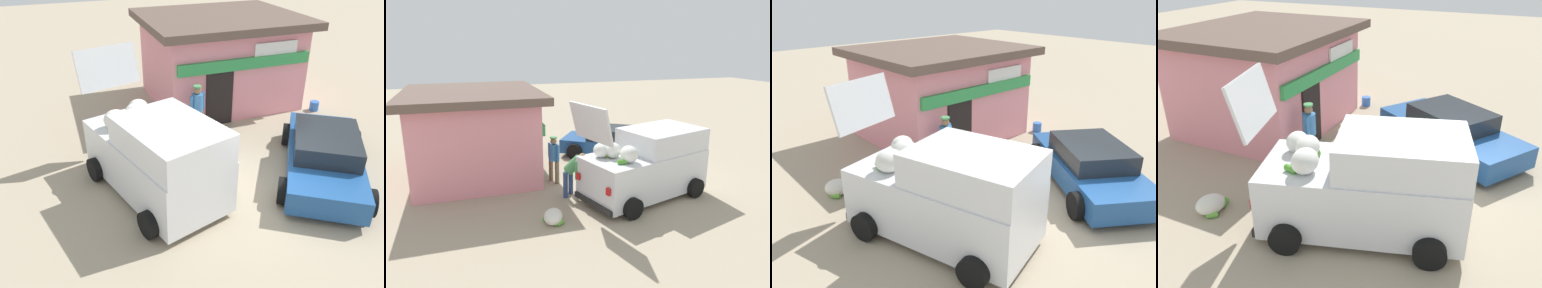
# 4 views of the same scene
# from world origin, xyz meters

# --- Properties ---
(ground_plane) EXTENTS (60.00, 60.00, 0.00)m
(ground_plane) POSITION_xyz_m (0.00, 0.00, 0.00)
(ground_plane) COLOR tan
(storefront_bar) EXTENTS (5.41, 4.67, 3.05)m
(storefront_bar) POSITION_xyz_m (1.39, 5.95, 1.56)
(storefront_bar) COLOR pink
(storefront_bar) RESTS_ON ground_plane
(delivery_van) EXTENTS (2.95, 4.43, 3.09)m
(delivery_van) POSITION_xyz_m (-2.40, 1.05, 1.04)
(delivery_van) COLOR silver
(delivery_van) RESTS_ON ground_plane
(parked_sedan) EXTENTS (3.86, 4.49, 1.21)m
(parked_sedan) POSITION_xyz_m (1.79, 0.30, 0.58)
(parked_sedan) COLOR #1E4C8C
(parked_sedan) RESTS_ON ground_plane
(vendor_standing) EXTENTS (0.53, 0.44, 1.62)m
(vendor_standing) POSITION_xyz_m (-0.42, 3.49, 0.92)
(vendor_standing) COLOR #726047
(vendor_standing) RESTS_ON ground_plane
(customer_bending) EXTENTS (0.71, 0.71, 1.46)m
(customer_bending) POSITION_xyz_m (-1.80, 3.24, 0.89)
(customer_bending) COLOR navy
(customer_bending) RESTS_ON ground_plane
(unloaded_banana_pile) EXTENTS (0.84, 0.69, 0.41)m
(unloaded_banana_pile) POSITION_xyz_m (-3.30, 4.28, 0.19)
(unloaded_banana_pile) COLOR silver
(unloaded_banana_pile) RESTS_ON ground_plane
(paint_bucket) EXTENTS (0.31, 0.31, 0.33)m
(paint_bucket) POSITION_xyz_m (4.11, 3.76, 0.16)
(paint_bucket) COLOR blue
(paint_bucket) RESTS_ON ground_plane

